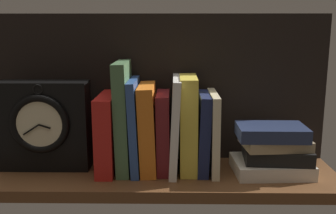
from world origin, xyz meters
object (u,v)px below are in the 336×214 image
book_maroon_dawkins (163,132)px  book_red_requiem (108,132)px  book_stack_side (273,151)px  book_green_romantic (124,117)px  book_navy_bierce (203,132)px  book_white_catcher (175,124)px  book_yellow_seinlanguage (188,124)px  book_orange_pandolfini (148,128)px  book_cream_twain (213,132)px  framed_clock (44,125)px  book_blue_modern (135,125)px

book_maroon_dawkins → book_red_requiem: bearing=180.0°
book_red_requiem → book_stack_side: 37.88cm
book_green_romantic → book_navy_bierce: size_ratio=1.40×
book_white_catcher → book_navy_bierce: book_white_catcher is taller
book_red_requiem → book_yellow_seinlanguage: bearing=0.0°
book_orange_pandolfini → book_yellow_seinlanguage: (9.18, 0.00, 0.97)cm
book_orange_pandolfini → book_cream_twain: size_ratio=1.10×
book_orange_pandolfini → book_cream_twain: (14.95, 0.00, -0.89)cm
book_navy_bierce → framed_clock: size_ratio=0.87×
book_yellow_seinlanguage → book_white_catcher: bearing=180.0°
book_maroon_dawkins → book_navy_bierce: size_ratio=1.01×
book_yellow_seinlanguage → framed_clock: size_ratio=1.06×
book_green_romantic → book_white_catcher: (11.69, 0.00, -1.76)cm
book_red_requiem → book_navy_bierce: (21.88, 0.00, 0.16)cm
book_yellow_seinlanguage → book_cream_twain: book_yellow_seinlanguage is taller
book_blue_modern → book_yellow_seinlanguage: size_ratio=0.97×
book_maroon_dawkins → book_stack_side: 25.25cm
book_green_romantic → book_navy_bierce: (18.18, 0.00, -3.58)cm
book_green_romantic → framed_clock: (-18.46, 0.20, -2.10)cm
book_blue_modern → book_cream_twain: (17.90, 0.00, -1.52)cm
book_navy_bierce → book_stack_side: (15.76, -2.49, -3.68)cm
book_green_romantic → book_orange_pandolfini: size_ratio=1.26×
book_yellow_seinlanguage → book_stack_side: book_yellow_seinlanguage is taller
framed_clock → book_stack_side: (52.40, -2.68, -5.16)cm
book_orange_pandolfini → framed_clock: bearing=179.5°
book_maroon_dawkins → framed_clock: 27.58cm
book_cream_twain → book_stack_side: (13.41, -2.49, -3.76)cm
book_green_romantic → framed_clock: size_ratio=1.22×
book_maroon_dawkins → book_stack_side: size_ratio=1.03×
book_orange_pandolfini → book_navy_bierce: 12.64cm
book_red_requiem → book_white_catcher: 15.52cm
book_yellow_seinlanguage → book_navy_bierce: 3.93cm
book_green_romantic → book_maroon_dawkins: book_green_romantic is taller
book_green_romantic → book_stack_side: 34.79cm
book_blue_modern → book_maroon_dawkins: bearing=0.0°
book_red_requiem → book_white_catcher: size_ratio=0.82×
book_red_requiem → book_yellow_seinlanguage: 18.58cm
book_cream_twain → framed_clock: bearing=179.7°
book_navy_bierce → book_yellow_seinlanguage: bearing=180.0°
book_white_catcher → book_navy_bierce: 6.74cm
book_navy_bierce → book_cream_twain: size_ratio=0.99×
book_blue_modern → book_navy_bierce: bearing=0.0°
book_maroon_dawkins → book_cream_twain: same height
book_orange_pandolfini → book_navy_bierce: size_ratio=1.11×
book_yellow_seinlanguage → book_stack_side: (19.17, -2.49, -5.62)cm
book_maroon_dawkins → book_yellow_seinlanguage: 5.98cm
book_orange_pandolfini → book_yellow_seinlanguage: size_ratio=0.91×
book_blue_modern → book_maroon_dawkins: 6.64cm
book_yellow_seinlanguage → book_cream_twain: size_ratio=1.21×
book_orange_pandolfini → book_stack_side: bearing=-5.0°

